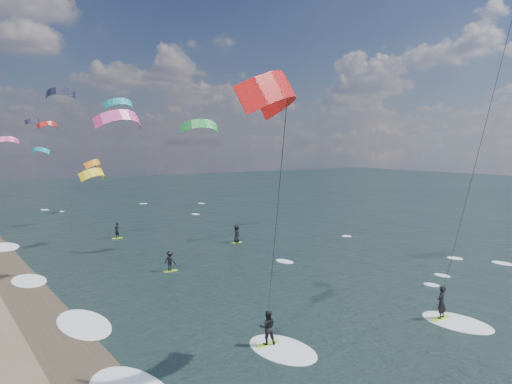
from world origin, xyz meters
TOP-DOWN VIEW (x-y plane):
  - ground at (0.00, 0.00)m, footprint 260.00×260.00m
  - wet_sand_strip at (-12.00, 10.00)m, footprint 3.00×240.00m
  - kitesurfer_near_a at (3.18, -0.65)m, footprint 7.87×8.37m
  - kitesurfer_near_b at (-6.13, 2.66)m, footprint 6.98×9.20m
  - far_kitesurfers at (2.35, 28.10)m, footprint 11.26×16.33m
  - bg_kite_field at (-0.40, 55.40)m, footprint 13.22×67.18m
  - shoreline_surf at (-10.80, 14.75)m, footprint 2.40×79.40m

SIDE VIEW (x-z plane):
  - ground at x=0.00m, z-range 0.00..0.00m
  - shoreline_surf at x=-10.80m, z-range -0.06..0.06m
  - wet_sand_strip at x=-12.00m, z-range 0.00..0.01m
  - far_kitesurfers at x=2.35m, z-range -0.04..1.73m
  - kitesurfer_near_b at x=-6.13m, z-range 1.78..14.71m
  - bg_kite_field at x=-0.40m, z-range 6.63..16.56m
  - kitesurfer_near_a at x=3.18m, z-range 5.03..23.04m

